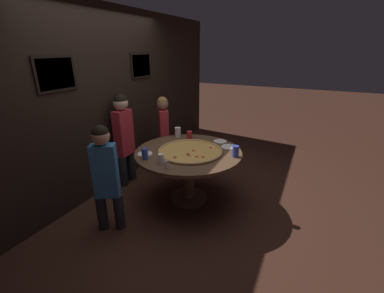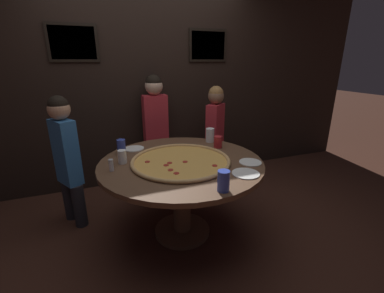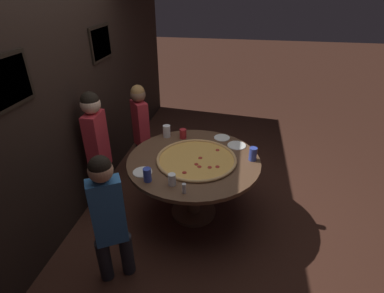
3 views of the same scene
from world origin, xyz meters
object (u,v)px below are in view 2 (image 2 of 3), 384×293
Objects in this scene: drink_cup_far_right at (210,135)px; drink_cup_beside_pizza at (122,157)px; diner_far_right at (66,155)px; white_plate_near_front at (246,173)px; dining_table at (182,176)px; drink_cup_near_left at (218,142)px; giant_pizza at (181,161)px; white_plate_right_side at (250,162)px; diner_centre_back at (215,131)px; drink_cup_far_left at (223,181)px; condiment_shaker at (111,165)px; diner_far_left at (156,125)px; white_plate_far_back at (134,149)px; drink_cup_near_right at (121,147)px.

drink_cup_beside_pizza is at bearing -162.98° from drink_cup_far_right.
white_plate_near_front is at bearing -156.41° from diner_far_right.
drink_cup_near_left is (0.46, 0.21, 0.21)m from dining_table.
giant_pizza is 0.56m from white_plate_near_front.
diner_centre_back is at bearing 80.30° from white_plate_right_side.
giant_pizza is at bearing 8.63° from diner_centre_back.
white_plate_right_side is at bearing 39.07° from drink_cup_far_left.
white_plate_right_side is at bearing 39.36° from diner_centre_back.
condiment_shaker is at bearing -8.03° from diner_centre_back.
drink_cup_far_left is 0.58m from white_plate_right_side.
white_plate_near_front is 0.17× the size of diner_centre_back.
condiment_shaker is 1.27m from diner_far_left.
white_plate_far_back is 0.15× the size of diner_centre_back.
diner_far_left is at bearing -90.56° from diner_far_right.
white_plate_far_back is 0.62m from diner_far_right.
condiment_shaker is (-0.12, -0.38, -0.02)m from drink_cup_near_right.
drink_cup_far_right is at bearing -3.41° from white_plate_far_back.
dining_table is at bearing 64.99° from giant_pizza.
white_plate_right_side is at bearing 109.03° from diner_far_left.
drink_cup_far_right reaches higher than condiment_shaker.
drink_cup_beside_pizza is at bearing -162.06° from diner_far_right.
drink_cup_beside_pizza is 1.11m from diner_far_left.
condiment_shaker reaches higher than white_plate_far_back.
diner_centre_back reaches higher than drink_cup_near_right.
drink_cup_far_left is 1.25× the size of drink_cup_beside_pizza.
drink_cup_near_left is (0.47, 0.24, 0.04)m from giant_pizza.
drink_cup_beside_pizza is at bearing 53.09° from condiment_shaker.
white_plate_near_front is 1.58m from diner_far_left.
drink_cup_far_right is at bearing -125.47° from diner_far_right.
diner_centre_back reaches higher than white_plate_right_side.
drink_cup_near_left is at bearing 27.14° from giant_pizza.
diner_centre_back is (1.06, 0.37, -0.02)m from white_plate_far_back.
diner_far_left is at bearing 88.50° from dining_table.
drink_cup_far_right is at bearing 43.01° from giant_pizza.
white_plate_right_side is (1.02, -0.38, -0.05)m from drink_cup_beside_pizza.
diner_far_right is at bearing 166.42° from drink_cup_near_left.
drink_cup_near_right is at bearing 54.69° from diner_far_left.
diner_centre_back is (0.26, 0.42, -0.09)m from drink_cup_far_right.
white_plate_right_side is 0.99× the size of white_plate_far_back.
white_plate_far_back is at bearing -128.26° from diner_far_right.
drink_cup_far_left reaches higher than dining_table.
giant_pizza is 0.60m from drink_cup_near_right.
drink_cup_near_left is at bearing 99.99° from white_plate_right_side.
diner_far_right is 1.70m from diner_centre_back.
condiment_shaker is (-1.04, -0.22, -0.01)m from drink_cup_near_left.
drink_cup_beside_pizza is 0.64m from diner_far_right.
drink_cup_near_left is at bearing 66.17° from drink_cup_far_left.
giant_pizza is 5.90× the size of drink_cup_far_left.
giant_pizza is at bearing -1.98° from condiment_shaker.
drink_cup_beside_pizza is at bearing 161.77° from giant_pizza.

